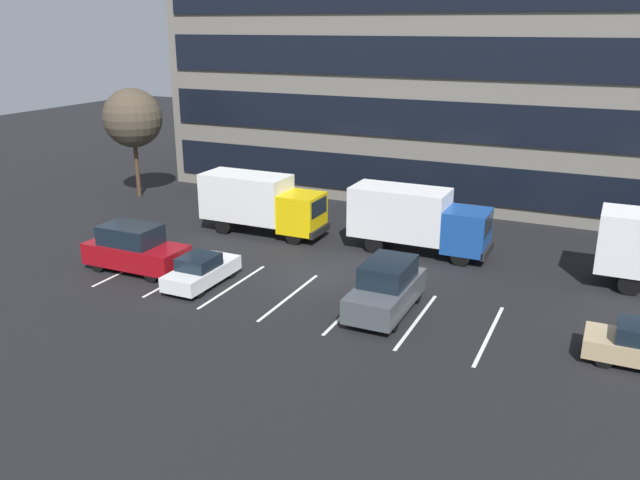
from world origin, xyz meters
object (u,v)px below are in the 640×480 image
object	(u,v)px
sedan_white	(201,271)
suv_maroon	(135,249)
box_truck_yellow	(260,201)
bare_tree	(133,118)
box_truck_blue	(416,218)
suv_charcoal	(386,288)

from	to	relation	value
sedan_white	suv_maroon	size ratio (longest dim) A/B	0.81
suv_maroon	box_truck_yellow	bearing A→B (deg)	71.86
sedan_white	bare_tree	size ratio (longest dim) A/B	0.55
box_truck_blue	box_truck_yellow	bearing A→B (deg)	-176.57
box_truck_yellow	suv_maroon	world-z (taller)	box_truck_yellow
box_truck_yellow	box_truck_blue	bearing A→B (deg)	3.43
box_truck_blue	bare_tree	size ratio (longest dim) A/B	0.98
sedan_white	bare_tree	xyz separation A→B (m)	(-12.86, 11.25, 4.55)
suv_charcoal	bare_tree	world-z (taller)	bare_tree
box_truck_blue	bare_tree	bearing A→B (deg)	171.34
box_truck_blue	suv_charcoal	size ratio (longest dim) A/B	1.51
box_truck_yellow	suv_maroon	bearing A→B (deg)	-108.14
box_truck_yellow	bare_tree	distance (m)	12.48
box_truck_blue	suv_maroon	bearing A→B (deg)	-144.28
sedan_white	suv_maroon	world-z (taller)	suv_maroon
box_truck_blue	sedan_white	size ratio (longest dim) A/B	1.78
box_truck_blue	sedan_white	distance (m)	11.01
box_truck_blue	bare_tree	world-z (taller)	bare_tree
suv_charcoal	bare_tree	xyz separation A→B (m)	(-21.20, 10.49, 4.20)
box_truck_yellow	box_truck_blue	size ratio (longest dim) A/B	0.99
box_truck_yellow	suv_charcoal	distance (m)	11.96
sedan_white	suv_charcoal	bearing A→B (deg)	5.21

